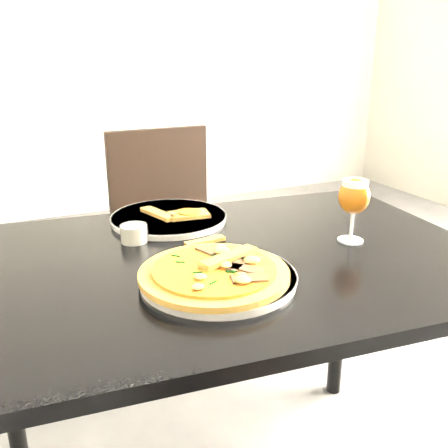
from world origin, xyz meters
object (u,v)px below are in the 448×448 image
chair_far (171,239)px  pizza (215,272)px  dining_table (226,291)px  beer_glass (354,197)px

chair_far → pizza: chair_far is taller
dining_table → pizza: (-0.08, -0.12, 0.12)m
dining_table → beer_glass: beer_glass is taller
dining_table → chair_far: chair_far is taller
chair_far → pizza: 0.96m
pizza → beer_glass: bearing=11.0°
chair_far → beer_glass: (0.19, -0.82, 0.36)m
dining_table → pizza: pizza is taller
pizza → beer_glass: 0.41m
beer_glass → chair_far: bearing=102.9°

